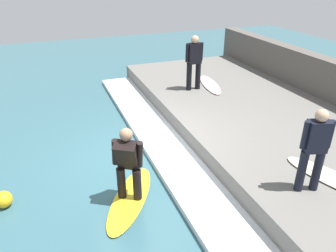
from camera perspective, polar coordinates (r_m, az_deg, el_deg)
name	(u,v)px	position (r m, az deg, el deg)	size (l,w,h in m)	color
ground_plane	(143,157)	(7.66, -4.46, -5.45)	(28.00, 28.00, 0.00)	#335B66
concrete_ledge	(264,125)	(8.91, 16.41, 0.20)	(4.40, 11.58, 0.51)	#66635E
wave_foam_crest	(167,150)	(7.79, -0.12, -4.20)	(1.02, 11.00, 0.13)	silver
surfboard_riding	(130,198)	(6.43, -6.59, -12.38)	(1.58, 2.05, 0.06)	yellow
surfer_riding	(128,161)	(5.94, -7.01, -6.07)	(0.58, 0.60, 1.46)	black
surfer_waiting_near	(315,147)	(5.85, 24.20, -3.31)	(0.49, 0.30, 1.51)	black
surfboard_waiting_near	(335,179)	(6.72, 27.05, -8.22)	(1.10, 1.98, 0.06)	beige
surfer_waiting_far	(194,60)	(10.04, 4.57, 11.40)	(0.57, 0.28, 1.65)	black
surfboard_waiting_far	(210,84)	(10.71, 7.34, 7.20)	(0.85, 1.92, 0.06)	beige
marker_buoy	(3,200)	(6.86, -26.74, -11.36)	(0.32, 0.32, 0.32)	yellow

